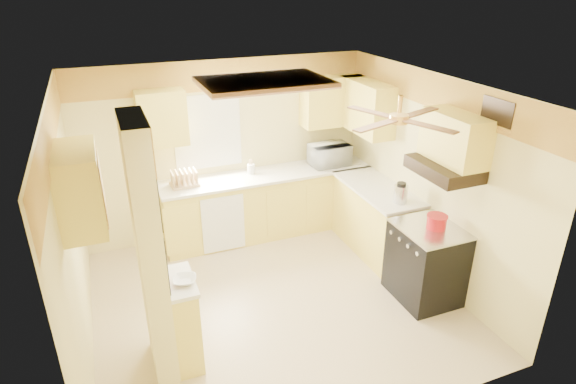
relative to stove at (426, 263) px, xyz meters
name	(u,v)px	position (x,y,z in m)	size (l,w,h in m)	color
floor	(274,301)	(-1.67, 0.55, -0.46)	(4.00, 4.00, 0.00)	#C6AF89
ceiling	(271,89)	(-1.67, 0.55, 2.04)	(4.00, 4.00, 0.00)	white
wall_back	(226,150)	(-1.67, 2.45, 0.79)	(4.00, 4.00, 0.00)	#E2D38A
wall_front	(362,311)	(-1.67, -1.35, 0.79)	(4.00, 4.00, 0.00)	#E2D38A
wall_left	(71,240)	(-3.67, 0.55, 0.79)	(3.80, 3.80, 0.00)	#E2D38A
wall_right	(428,178)	(0.33, 0.55, 0.79)	(3.80, 3.80, 0.00)	#E2D38A
wallpaper_border	(222,75)	(-1.67, 2.43, 1.84)	(4.00, 0.02, 0.40)	#FFCF4B
partition_column	(150,256)	(-3.02, 0.00, 0.79)	(0.20, 0.70, 2.50)	#E2D38A
partition_ledge	(183,323)	(-2.80, 0.00, -0.01)	(0.25, 0.55, 0.90)	#DECE56
ledge_top	(179,282)	(-2.80, 0.00, 0.46)	(0.28, 0.58, 0.04)	white
lower_cabinets_back	(268,204)	(-1.17, 2.15, -0.01)	(3.00, 0.60, 0.90)	#DECE56
lower_cabinets_right	(376,220)	(0.03, 1.15, -0.01)	(0.60, 1.40, 0.90)	#DECE56
countertop_back	(268,175)	(-1.17, 2.14, 0.46)	(3.04, 0.64, 0.04)	white
countertop_right	(378,188)	(0.02, 1.15, 0.46)	(0.64, 1.44, 0.04)	white
dishwasher_panel	(223,224)	(-1.92, 1.84, -0.03)	(0.58, 0.02, 0.80)	white
window	(207,132)	(-1.92, 2.44, 1.09)	(0.92, 0.02, 1.02)	white
upper_cab_back_left	(162,118)	(-2.52, 2.27, 1.39)	(0.60, 0.35, 0.70)	#DECE56
upper_cab_back_right	(333,101)	(-0.12, 2.27, 1.39)	(0.90, 0.35, 0.70)	#DECE56
upper_cab_right	(366,107)	(0.16, 1.80, 1.39)	(0.35, 1.00, 0.70)	#DECE56
upper_cab_left_wall	(79,189)	(-3.49, 0.30, 1.39)	(0.35, 0.75, 0.70)	#DECE56
upper_cab_over_stove	(455,138)	(0.16, 0.00, 1.49)	(0.35, 0.76, 0.52)	#DECE56
stove	(426,263)	(0.00, 0.00, 0.00)	(0.68, 0.77, 0.92)	black
range_hood	(444,169)	(0.07, 0.00, 1.16)	(0.50, 0.76, 0.14)	black
poster_menu	(155,192)	(-2.91, 0.00, 1.39)	(0.02, 0.42, 0.57)	black
poster_nashville	(164,258)	(-2.91, 0.00, 0.74)	(0.02, 0.42, 0.57)	black
ceiling_light_panel	(264,82)	(-1.57, 1.05, 2.00)	(1.35, 0.95, 0.06)	brown
ceiling_fan	(399,118)	(-0.67, -0.15, 1.83)	(1.15, 1.15, 0.26)	gold
vent_grate	(498,112)	(0.31, -0.35, 1.84)	(0.02, 0.40, 0.25)	black
microwave	(330,155)	(-0.21, 2.13, 0.64)	(0.56, 0.38, 0.31)	white
bowl	(185,280)	(-2.75, -0.06, 0.51)	(0.21, 0.21, 0.05)	white
dutch_oven	(437,222)	(0.06, -0.02, 0.53)	(0.23, 0.23, 0.15)	#AE1117
kettle	(401,193)	(0.03, 0.65, 0.60)	(0.17, 0.17, 0.26)	silver
dish_rack	(184,180)	(-2.34, 2.15, 0.55)	(0.37, 0.29, 0.20)	tan
utensil_crock	(251,169)	(-1.38, 2.23, 0.55)	(0.11, 0.11, 0.21)	white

